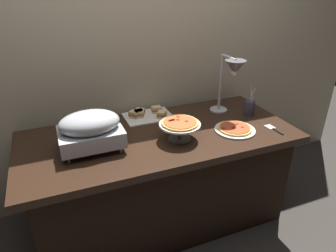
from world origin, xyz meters
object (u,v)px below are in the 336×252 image
at_px(pizza_plate_front, 235,129).
at_px(serving_spatula, 274,129).
at_px(utensil_holder, 249,107).
at_px(pizza_plate_center, 180,125).
at_px(sauce_cup_near, 69,133).
at_px(sandwich_platter, 147,114).
at_px(chafing_dish, 90,129).
at_px(heat_lamp, 232,73).

height_order(pizza_plate_front, serving_spatula, pizza_plate_front).
xyz_separation_m(pizza_plate_front, utensil_holder, (0.26, 0.20, 0.05)).
height_order(pizza_plate_front, pizza_plate_center, pizza_plate_center).
height_order(sauce_cup_near, serving_spatula, sauce_cup_near).
bearing_deg(pizza_plate_front, serving_spatula, -18.25).
xyz_separation_m(sandwich_platter, utensil_holder, (0.76, -0.26, 0.04)).
distance_m(sauce_cup_near, utensil_holder, 1.37).
xyz_separation_m(sauce_cup_near, utensil_holder, (1.36, -0.16, 0.04)).
bearing_deg(sauce_cup_near, pizza_plate_front, -18.32).
relative_size(pizza_plate_center, utensil_holder, 1.20).
xyz_separation_m(chafing_dish, sandwich_platter, (0.47, 0.34, -0.12)).
relative_size(chafing_dish, sandwich_platter, 1.07).
height_order(chafing_dish, pizza_plate_front, chafing_dish).
relative_size(pizza_plate_center, sandwich_platter, 0.76).
relative_size(chafing_dish, sauce_cup_near, 6.73).
relative_size(heat_lamp, utensil_holder, 2.01).
bearing_deg(pizza_plate_center, sauce_cup_near, 154.26).
bearing_deg(pizza_plate_front, pizza_plate_center, 175.34).
height_order(pizza_plate_front, sauce_cup_near, sauce_cup_near).
xyz_separation_m(pizza_plate_center, sandwich_platter, (-0.09, 0.42, -0.08)).
relative_size(pizza_plate_front, pizza_plate_center, 1.04).
height_order(heat_lamp, pizza_plate_center, heat_lamp).
bearing_deg(serving_spatula, heat_lamp, 121.90).
bearing_deg(heat_lamp, chafing_dish, -174.72).
bearing_deg(sauce_cup_near, heat_lamp, -7.10).
bearing_deg(pizza_plate_front, chafing_dish, 173.04).
bearing_deg(heat_lamp, sandwich_platter, 157.66).
relative_size(heat_lamp, sauce_cup_near, 8.03).
bearing_deg(chafing_dish, heat_lamp, 5.28).
height_order(chafing_dish, serving_spatula, chafing_dish).
distance_m(utensil_holder, serving_spatula, 0.29).
height_order(pizza_plate_center, utensil_holder, utensil_holder).
distance_m(pizza_plate_center, serving_spatula, 0.70).
distance_m(chafing_dish, sandwich_platter, 0.59).
relative_size(heat_lamp, serving_spatula, 2.71).
bearing_deg(pizza_plate_front, heat_lamp, 70.06).
bearing_deg(pizza_plate_center, pizza_plate_front, -4.66).
xyz_separation_m(pizza_plate_front, serving_spatula, (0.27, -0.09, -0.01)).
bearing_deg(pizza_plate_center, heat_lamp, 20.40).
height_order(pizza_plate_center, sauce_cup_near, pizza_plate_center).
relative_size(heat_lamp, pizza_plate_front, 1.61).
height_order(chafing_dish, sauce_cup_near, chafing_dish).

